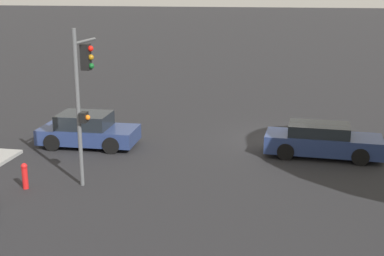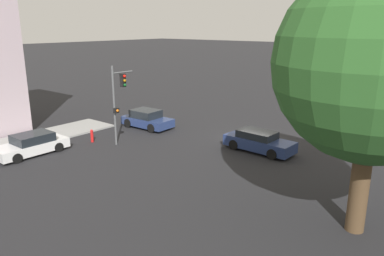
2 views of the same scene
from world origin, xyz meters
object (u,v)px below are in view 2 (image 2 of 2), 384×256
at_px(street_tree, 375,64).
at_px(traffic_signal, 119,94).
at_px(parked_car_0, 31,145).
at_px(fire_hydrant, 92,135).
at_px(crossing_car_0, 259,142).
at_px(crossing_car_2, 147,119).

xyz_separation_m(street_tree, traffic_signal, (16.19, -1.68, -3.17)).
relative_size(street_tree, parked_car_0, 2.32).
xyz_separation_m(street_tree, parked_car_0, (18.96, 3.38, -6.04)).
bearing_deg(fire_hydrant, traffic_signal, -149.93).
xyz_separation_m(crossing_car_0, crossing_car_2, (9.93, 0.43, 0.03)).
height_order(street_tree, fire_hydrant, street_tree).
bearing_deg(traffic_signal, street_tree, -4.76).
bearing_deg(crossing_car_0, crossing_car_2, -174.82).
distance_m(street_tree, parked_car_0, 20.18).
distance_m(crossing_car_0, crossing_car_2, 9.94).
bearing_deg(fire_hydrant, crossing_car_0, -150.97).
height_order(parked_car_0, fire_hydrant, parked_car_0).
distance_m(traffic_signal, fire_hydrant, 3.69).
height_order(traffic_signal, crossing_car_2, traffic_signal).
height_order(crossing_car_0, fire_hydrant, crossing_car_0).
distance_m(street_tree, traffic_signal, 16.58).
bearing_deg(traffic_signal, fire_hydrant, -148.78).
relative_size(crossing_car_0, fire_hydrant, 5.12).
bearing_deg(street_tree, parked_car_0, 10.10).
distance_m(street_tree, crossing_car_0, 11.71).
distance_m(street_tree, fire_hydrant, 19.07).
distance_m(street_tree, crossing_car_2, 19.67).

